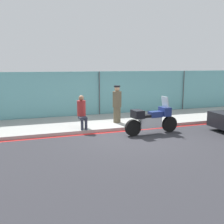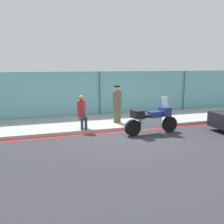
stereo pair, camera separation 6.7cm
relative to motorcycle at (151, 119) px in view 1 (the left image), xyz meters
name	(u,v)px [view 1 (the left image)]	position (x,y,z in m)	size (l,w,h in m)	color
ground_plane	(129,136)	(-0.93, -0.02, -0.57)	(120.00, 120.00, 0.00)	#2D2D33
sidewalk	(109,121)	(-0.93, 2.39, -0.51)	(36.95, 3.12, 0.13)	#9E9E99
curb_paint_stripe	(122,131)	(-0.93, 0.74, -0.57)	(36.95, 0.18, 0.01)	red
storefront_fence	(99,94)	(-0.93, 4.04, 0.58)	(35.10, 0.17, 2.31)	#6BB2B7
motorcycle	(151,119)	(0.00, 0.00, 0.00)	(2.26, 0.60, 1.43)	black
officer_standing	(117,104)	(-0.76, 1.80, 0.38)	(0.39, 0.39, 1.62)	brown
person_seated_on_curb	(82,110)	(-2.43, 1.30, 0.29)	(0.34, 0.66, 1.31)	#2D3342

